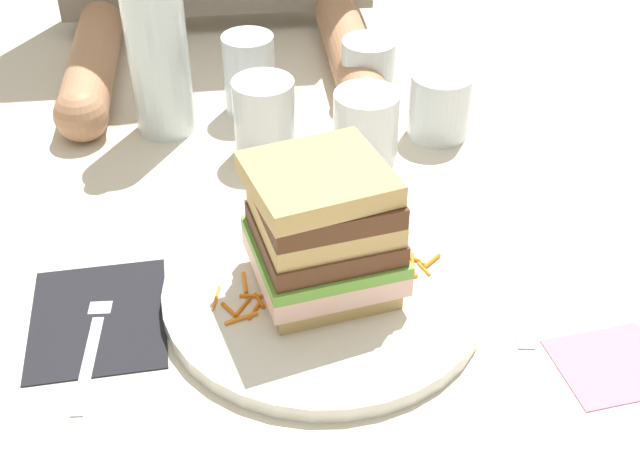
{
  "coord_description": "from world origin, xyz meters",
  "views": [
    {
      "loc": [
        -0.09,
        -0.56,
        0.5
      ],
      "look_at": [
        -0.02,
        0.02,
        0.06
      ],
      "focal_mm": 46.06,
      "sensor_mm": 36.0,
      "label": 1
    }
  ],
  "objects_px": {
    "juice_glass": "(366,130)",
    "knife": "(509,276)",
    "sandwich": "(323,231)",
    "empty_tumbler_1": "(440,105)",
    "empty_tumbler_2": "(264,118)",
    "napkin_pink": "(612,365)",
    "empty_tumbler_0": "(368,71)",
    "water_bottle": "(154,26)",
    "fork": "(94,333)",
    "empty_tumbler_3": "(249,74)",
    "main_plate": "(324,290)",
    "napkin_dark": "(98,317)"
  },
  "relations": [
    {
      "from": "water_bottle",
      "to": "juice_glass",
      "type": "bearing_deg",
      "value": -22.18
    },
    {
      "from": "main_plate",
      "to": "empty_tumbler_3",
      "type": "relative_size",
      "value": 2.94
    },
    {
      "from": "sandwich",
      "to": "knife",
      "type": "relative_size",
      "value": 0.71
    },
    {
      "from": "sandwich",
      "to": "napkin_dark",
      "type": "xyz_separation_m",
      "value": [
        -0.2,
        -0.0,
        -0.07
      ]
    },
    {
      "from": "knife",
      "to": "water_bottle",
      "type": "height_order",
      "value": "water_bottle"
    },
    {
      "from": "fork",
      "to": "juice_glass",
      "type": "bearing_deg",
      "value": 42.62
    },
    {
      "from": "juice_glass",
      "to": "empty_tumbler_2",
      "type": "relative_size",
      "value": 0.88
    },
    {
      "from": "knife",
      "to": "empty_tumbler_0",
      "type": "bearing_deg",
      "value": 101.92
    },
    {
      "from": "empty_tumbler_1",
      "to": "empty_tumbler_3",
      "type": "height_order",
      "value": "empty_tumbler_3"
    },
    {
      "from": "empty_tumbler_2",
      "to": "napkin_pink",
      "type": "distance_m",
      "value": 0.45
    },
    {
      "from": "fork",
      "to": "empty_tumbler_0",
      "type": "relative_size",
      "value": 2.1
    },
    {
      "from": "juice_glass",
      "to": "empty_tumbler_0",
      "type": "bearing_deg",
      "value": 79.35
    },
    {
      "from": "empty_tumbler_0",
      "to": "sandwich",
      "type": "bearing_deg",
      "value": -105.59
    },
    {
      "from": "napkin_pink",
      "to": "empty_tumbler_1",
      "type": "bearing_deg",
      "value": 98.6
    },
    {
      "from": "fork",
      "to": "water_bottle",
      "type": "distance_m",
      "value": 0.37
    },
    {
      "from": "knife",
      "to": "juice_glass",
      "type": "bearing_deg",
      "value": 114.28
    },
    {
      "from": "main_plate",
      "to": "sandwich",
      "type": "distance_m",
      "value": 0.07
    },
    {
      "from": "water_bottle",
      "to": "napkin_pink",
      "type": "xyz_separation_m",
      "value": [
        0.38,
        -0.43,
        -0.13
      ]
    },
    {
      "from": "napkin_dark",
      "to": "napkin_pink",
      "type": "bearing_deg",
      "value": -14.21
    },
    {
      "from": "napkin_pink",
      "to": "water_bottle",
      "type": "bearing_deg",
      "value": 130.93
    },
    {
      "from": "juice_glass",
      "to": "napkin_pink",
      "type": "relative_size",
      "value": 0.89
    },
    {
      "from": "fork",
      "to": "empty_tumbler_3",
      "type": "bearing_deg",
      "value": 67.63
    },
    {
      "from": "sandwich",
      "to": "knife",
      "type": "xyz_separation_m",
      "value": [
        0.18,
        0.01,
        -0.07
      ]
    },
    {
      "from": "sandwich",
      "to": "empty_tumbler_2",
      "type": "bearing_deg",
      "value": 97.95
    },
    {
      "from": "sandwich",
      "to": "water_bottle",
      "type": "relative_size",
      "value": 0.49
    },
    {
      "from": "water_bottle",
      "to": "empty_tumbler_0",
      "type": "bearing_deg",
      "value": 9.62
    },
    {
      "from": "empty_tumbler_2",
      "to": "empty_tumbler_3",
      "type": "distance_m",
      "value": 0.1
    },
    {
      "from": "napkin_dark",
      "to": "empty_tumbler_2",
      "type": "bearing_deg",
      "value": 56.97
    },
    {
      "from": "empty_tumbler_1",
      "to": "empty_tumbler_3",
      "type": "bearing_deg",
      "value": 159.08
    },
    {
      "from": "water_bottle",
      "to": "sandwich",
      "type": "bearing_deg",
      "value": -65.16
    },
    {
      "from": "sandwich",
      "to": "empty_tumbler_1",
      "type": "distance_m",
      "value": 0.32
    },
    {
      "from": "knife",
      "to": "empty_tumbler_0",
      "type": "relative_size",
      "value": 2.52
    },
    {
      "from": "empty_tumbler_2",
      "to": "empty_tumbler_3",
      "type": "xyz_separation_m",
      "value": [
        -0.01,
        0.1,
        0.0
      ]
    },
    {
      "from": "napkin_dark",
      "to": "knife",
      "type": "distance_m",
      "value": 0.38
    },
    {
      "from": "sandwich",
      "to": "napkin_pink",
      "type": "distance_m",
      "value": 0.26
    },
    {
      "from": "empty_tumbler_2",
      "to": "napkin_pink",
      "type": "xyz_separation_m",
      "value": [
        0.26,
        -0.36,
        -0.04
      ]
    },
    {
      "from": "sandwich",
      "to": "water_bottle",
      "type": "height_order",
      "value": "water_bottle"
    },
    {
      "from": "napkin_dark",
      "to": "juice_glass",
      "type": "bearing_deg",
      "value": 40.17
    },
    {
      "from": "napkin_dark",
      "to": "fork",
      "type": "xyz_separation_m",
      "value": [
        -0.0,
        -0.02,
        0.0
      ]
    },
    {
      "from": "sandwich",
      "to": "empty_tumbler_3",
      "type": "distance_m",
      "value": 0.35
    },
    {
      "from": "water_bottle",
      "to": "knife",
      "type": "bearing_deg",
      "value": -44.04
    },
    {
      "from": "empty_tumbler_2",
      "to": "fork",
      "type": "bearing_deg",
      "value": -121.08
    },
    {
      "from": "juice_glass",
      "to": "knife",
      "type": "bearing_deg",
      "value": -65.72
    },
    {
      "from": "fork",
      "to": "main_plate",
      "type": "bearing_deg",
      "value": 7.5
    },
    {
      "from": "fork",
      "to": "empty_tumbler_1",
      "type": "distance_m",
      "value": 0.47
    },
    {
      "from": "sandwich",
      "to": "empty_tumbler_1",
      "type": "height_order",
      "value": "sandwich"
    },
    {
      "from": "napkin_dark",
      "to": "empty_tumbler_3",
      "type": "bearing_deg",
      "value": 66.57
    },
    {
      "from": "napkin_pink",
      "to": "knife",
      "type": "bearing_deg",
      "value": 113.05
    },
    {
      "from": "juice_glass",
      "to": "empty_tumbler_1",
      "type": "bearing_deg",
      "value": 23.09
    },
    {
      "from": "fork",
      "to": "napkin_pink",
      "type": "relative_size",
      "value": 1.84
    }
  ]
}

